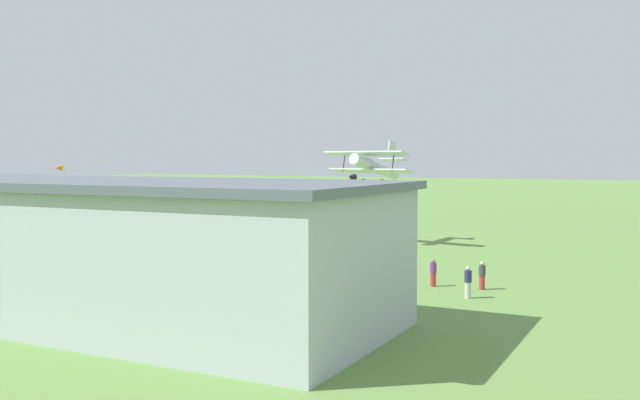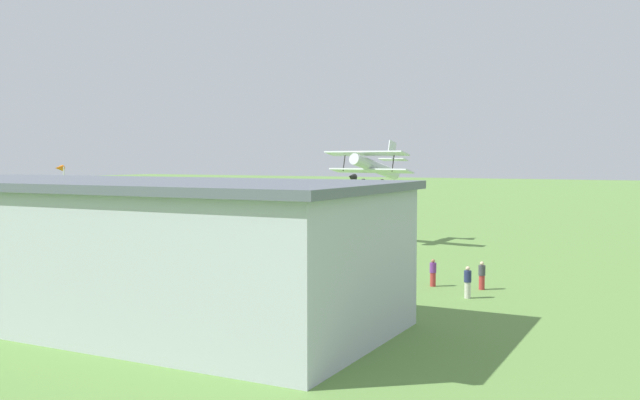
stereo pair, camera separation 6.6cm
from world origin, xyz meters
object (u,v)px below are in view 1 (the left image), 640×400
person_beside_truck (215,256)px  car_green (77,253)px  biplane (373,166)px  person_near_hangar_door (433,273)px  windsock (59,173)px  person_crossing_taxiway (468,282)px  person_watching_takeoff (482,276)px  hangar (114,249)px

person_beside_truck → car_green: bearing=18.3°
biplane → person_near_hangar_door: (-11.02, 17.04, -5.86)m
biplane → windsock: biplane is taller
person_crossing_taxiway → person_watching_takeoff: person_crossing_taxiway is taller
person_watching_takeoff → hangar: bearing=47.8°
person_beside_truck → biplane: bearing=-101.9°
car_green → person_near_hangar_door: bearing=-171.6°
person_beside_truck → person_watching_takeoff: bearing=-177.4°
hangar → person_beside_truck: 14.51m
person_near_hangar_door → windsock: 45.97m
hangar → person_watching_takeoff: hangar is taller
person_beside_truck → windsock: 32.46m
biplane → person_crossing_taxiway: biplane is taller
person_near_hangar_door → person_beside_truck: (14.71, 0.48, 0.10)m
biplane → person_beside_truck: (3.69, 17.52, -5.76)m
person_near_hangar_door → person_watching_takeoff: 2.73m
person_near_hangar_door → hangar: bearing=53.7°
person_crossing_taxiway → windsock: 49.24m
person_crossing_taxiway → windsock: windsock is taller
hangar → car_green: (13.58, -10.59, -2.31)m
car_green → person_watching_takeoff: size_ratio=2.82×
hangar → person_near_hangar_door: (-10.40, -14.15, -2.38)m
person_near_hangar_door → person_watching_takeoff: (-2.71, -0.30, 0.00)m
person_crossing_taxiway → person_near_hangar_door: bearing=-42.2°
car_green → person_beside_truck: 9.77m
car_green → person_near_hangar_door: car_green is taller
person_crossing_taxiway → person_beside_truck: (17.39, -1.95, 0.04)m
biplane → car_green: size_ratio=1.81×
hangar → person_crossing_taxiway: hangar is taller
hangar → biplane: size_ratio=3.27×
person_watching_takeoff → windsock: windsock is taller
person_watching_takeoff → person_near_hangar_door: bearing=6.4°
person_watching_takeoff → person_beside_truck: size_ratio=0.90×
person_near_hangar_door → person_beside_truck: person_beside_truck is taller
person_near_hangar_door → person_crossing_taxiway: size_ratio=0.93×
hangar → person_near_hangar_door: bearing=-126.3°
windsock → person_watching_takeoff: bearing=164.6°
car_green → person_crossing_taxiway: 26.69m
hangar → person_crossing_taxiway: 17.71m
hangar → person_beside_truck: size_ratio=14.93×
person_watching_takeoff → windsock: 48.48m
car_green → windsock: windsock is taller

